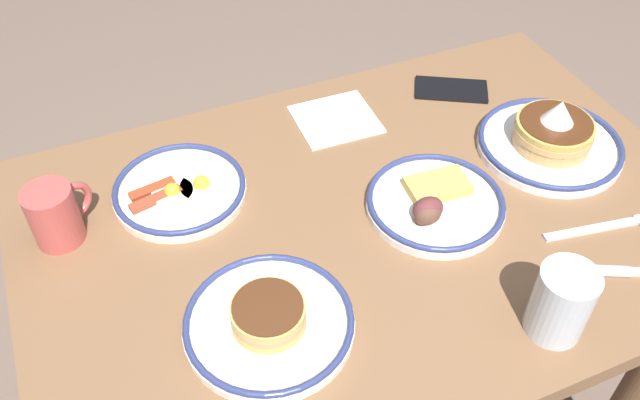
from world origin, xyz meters
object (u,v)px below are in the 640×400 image
(coffee_mug, at_px, (55,214))
(drinking_glass, at_px, (560,305))
(plate_center_pancakes, at_px, (180,190))
(butter_knife, at_px, (639,272))
(plate_near_main, at_px, (435,203))
(plate_far_side, at_px, (269,321))
(plate_far_companion, at_px, (551,139))
(fork_far, at_px, (601,227))
(paper_napkin, at_px, (336,119))
(cell_phone, at_px, (451,90))

(coffee_mug, xyz_separation_m, drinking_glass, (-0.61, 0.45, -0.00))
(plate_center_pancakes, relative_size, butter_knife, 1.17)
(butter_knife, bearing_deg, plate_near_main, -47.93)
(plate_near_main, distance_m, plate_center_pancakes, 0.43)
(coffee_mug, bearing_deg, plate_far_side, 129.38)
(plate_far_companion, distance_m, drinking_glass, 0.40)
(coffee_mug, relative_size, fork_far, 0.53)
(plate_center_pancakes, xyz_separation_m, paper_napkin, (-0.33, -0.09, -0.01))
(plate_far_side, relative_size, drinking_glass, 2.13)
(cell_phone, xyz_separation_m, fork_far, (-0.03, 0.42, -0.00))
(coffee_mug, bearing_deg, plate_near_main, 162.55)
(plate_near_main, height_order, drinking_glass, drinking_glass)
(plate_center_pancakes, height_order, plate_far_companion, plate_far_companion)
(plate_near_main, xyz_separation_m, plate_far_side, (0.33, 0.11, 0.00))
(plate_far_companion, distance_m, butter_knife, 0.30)
(plate_far_side, bearing_deg, coffee_mug, -50.62)
(fork_far, bearing_deg, plate_near_main, -32.61)
(plate_far_side, relative_size, cell_phone, 1.69)
(paper_napkin, height_order, fork_far, fork_far)
(plate_far_side, xyz_separation_m, coffee_mug, (0.24, -0.30, 0.03))
(plate_near_main, bearing_deg, fork_far, 147.39)
(cell_phone, xyz_separation_m, butter_knife, (-0.02, 0.52, -0.00))
(cell_phone, distance_m, paper_napkin, 0.25)
(fork_far, relative_size, butter_knife, 1.02)
(plate_far_companion, relative_size, fork_far, 1.32)
(plate_near_main, relative_size, coffee_mug, 2.22)
(butter_knife, bearing_deg, fork_far, -94.57)
(drinking_glass, bearing_deg, fork_far, -146.67)
(fork_far, bearing_deg, drinking_glass, 33.33)
(plate_near_main, xyz_separation_m, paper_napkin, (0.05, -0.28, -0.01))
(plate_far_side, bearing_deg, butter_knife, 166.94)
(coffee_mug, height_order, butter_knife, coffee_mug)
(plate_far_companion, distance_m, coffee_mug, 0.86)
(coffee_mug, bearing_deg, drinking_glass, 143.60)
(fork_far, bearing_deg, plate_center_pancakes, -29.62)
(plate_far_side, distance_m, paper_napkin, 0.49)
(plate_center_pancakes, relative_size, plate_far_side, 0.93)
(plate_far_side, xyz_separation_m, drinking_glass, (-0.37, 0.16, 0.03))
(plate_near_main, height_order, cell_phone, plate_near_main)
(plate_center_pancakes, height_order, plate_far_side, plate_far_side)
(plate_far_companion, relative_size, drinking_glass, 2.28)
(plate_far_side, bearing_deg, drinking_glass, 157.15)
(drinking_glass, bearing_deg, butter_knife, -171.37)
(paper_napkin, bearing_deg, fork_far, 122.97)
(cell_phone, relative_size, paper_napkin, 0.96)
(drinking_glass, bearing_deg, coffee_mug, -36.40)
(plate_center_pancakes, height_order, paper_napkin, plate_center_pancakes)
(paper_napkin, bearing_deg, plate_far_side, 54.77)
(coffee_mug, bearing_deg, butter_knife, 151.95)
(drinking_glass, relative_size, butter_knife, 0.59)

